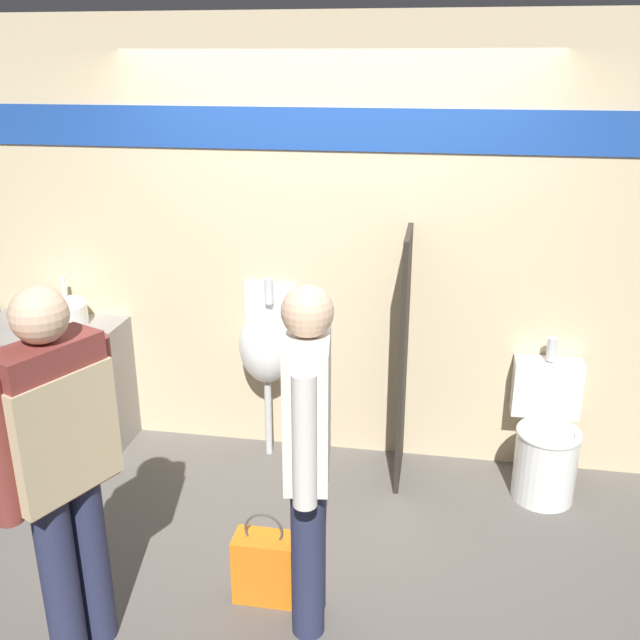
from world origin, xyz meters
name	(u,v)px	position (x,y,z in m)	size (l,w,h in m)	color
ground_plane	(315,494)	(0.00, 0.00, 0.00)	(16.00, 16.00, 0.00)	#5B5651
display_wall	(332,248)	(0.00, 0.60, 1.36)	(4.57, 0.07, 2.70)	beige
sink_counter	(53,389)	(-1.79, 0.27, 0.42)	(0.90, 0.61, 0.85)	gray
sink_basin	(55,315)	(-1.74, 0.33, 0.92)	(0.40, 0.40, 0.28)	white
cell_phone	(74,337)	(-1.52, 0.15, 0.85)	(0.07, 0.14, 0.01)	black
divider_near_counter	(403,360)	(0.47, 0.33, 0.77)	(0.03, 0.48, 1.54)	#28231E
urinal_near_counter	(267,345)	(-0.38, 0.43, 0.76)	(0.35, 0.29, 1.17)	silver
toilet	(546,441)	(1.33, 0.29, 0.33)	(0.40, 0.53, 0.92)	white
person_in_vest	(59,455)	(-0.79, -1.32, 0.97)	(0.37, 0.54, 1.67)	#282D4C
person_with_lanyard	(308,449)	(0.15, -0.98, 0.89)	(0.23, 0.56, 1.62)	#282D4C
shopping_bag	(265,566)	(-0.08, -0.88, 0.18)	(0.29, 0.16, 0.47)	orange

